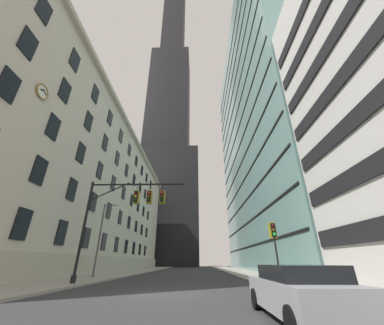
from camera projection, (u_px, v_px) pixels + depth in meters
ground_plane at (163, 295)px, 10.95m from camera, size 102.00×160.00×0.10m
sidewalk_left at (0, 292)px, 11.20m from camera, size 5.00×160.00×0.15m
sidewalk_right at (331, 293)px, 10.82m from camera, size 5.00×160.00×0.15m
station_building at (85, 196)px, 39.54m from camera, size 16.29×62.45×25.14m
dark_skyscraper at (169, 127)px, 106.21m from camera, size 28.42×28.42×204.50m
glass_office_midrise at (274, 129)px, 49.54m from camera, size 17.28×48.26×58.51m
traffic_signal_mast at (130, 205)px, 17.17m from camera, size 7.89×0.63×7.43m
traffic_light_near_right at (273, 234)px, 14.98m from camera, size 0.40×0.63×3.87m
street_lamppost at (103, 231)px, 22.63m from camera, size 1.93×0.32×7.18m
fire_hydrant at (331, 283)px, 9.69m from camera, size 0.42×0.26×0.85m
parked_car at (299, 292)px, 6.15m from camera, size 1.95×4.53×1.41m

